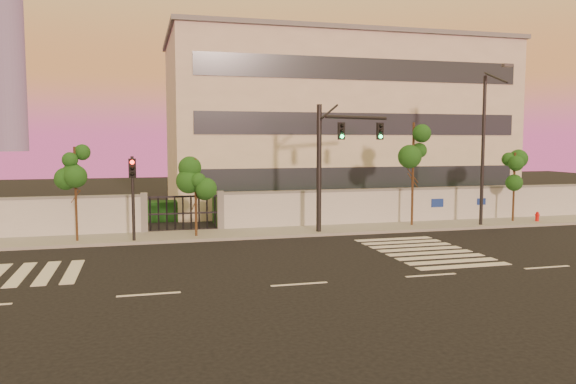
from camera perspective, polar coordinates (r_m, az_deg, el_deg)
ground at (r=19.44m, az=1.15°, el=-9.36°), size 120.00×120.00×0.00m
sidewalk at (r=29.45m, az=-4.52°, el=-4.23°), size 60.00×3.00×0.15m
perimeter_wall at (r=30.78m, az=-4.84°, el=-1.95°), size 60.00×0.36×2.20m
hedge_row at (r=33.68m, az=-3.88°, el=-1.76°), size 41.00×4.25×1.80m
institutional_building at (r=42.53m, az=4.66°, el=6.89°), size 24.40×12.40×12.25m
distant_skyscraper at (r=309.34m, az=-26.76°, el=15.28°), size 16.00×16.00×118.00m
road_markings at (r=22.67m, az=-5.38°, el=-7.25°), size 57.00×7.62×0.02m
street_tree_c at (r=28.34m, az=-20.78°, el=1.86°), size 1.32×1.05×4.63m
street_tree_d at (r=28.29m, az=-9.34°, el=1.24°), size 1.55×1.24×4.03m
street_tree_e at (r=32.33m, az=12.63°, el=4.13°), size 1.64×1.31×5.93m
street_tree_f at (r=35.79m, az=22.03°, el=1.96°), size 1.55×1.23×4.22m
traffic_signal_main at (r=29.52m, az=4.76°, el=4.01°), size 4.20×1.52×6.78m
traffic_signal_secondary at (r=27.60m, az=-15.49°, el=0.35°), size 0.32×0.33×4.17m
streetlight_east at (r=33.33m, az=19.39°, el=4.78°), size 0.53×2.14×8.91m
fire_hydrant at (r=36.43m, az=23.99°, el=-2.40°), size 0.28×0.27×0.72m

